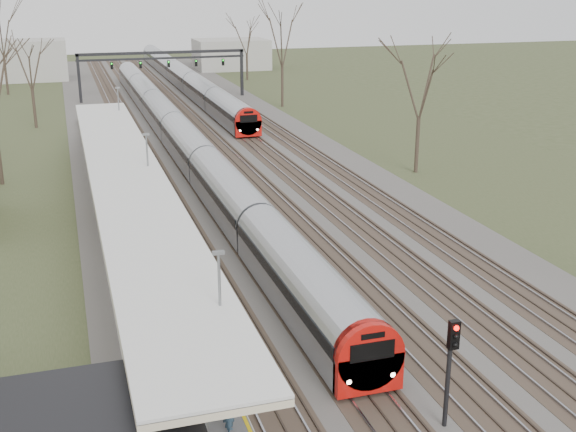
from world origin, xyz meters
name	(u,v)px	position (x,y,z in m)	size (l,w,h in m)	color
track_bed	(212,149)	(0.26, 55.00, 0.06)	(24.00, 160.00, 0.22)	#474442
platform	(123,209)	(-9.05, 37.50, 0.50)	(3.50, 69.00, 1.00)	#9E9B93
canopy	(126,175)	(-9.05, 32.99, 3.93)	(4.10, 50.00, 3.11)	slate
signal_gantry	(163,61)	(0.29, 84.99, 4.91)	(21.00, 0.59, 6.08)	black
tree_east_far	(421,80)	(14.00, 42.00, 7.29)	(5.00, 5.00, 10.30)	#2D231C
train_near	(175,129)	(-2.50, 57.93, 1.48)	(2.62, 90.21, 3.05)	#9A9DA3
train_far	(183,77)	(4.50, 95.39, 1.48)	(2.62, 75.21, 3.05)	#9A9DA3
passenger	(229,407)	(-8.07, 11.26, 1.95)	(0.69, 0.45, 1.89)	#2D4558
signal_post	(451,358)	(-0.75, 10.72, 2.72)	(0.35, 0.45, 4.10)	black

